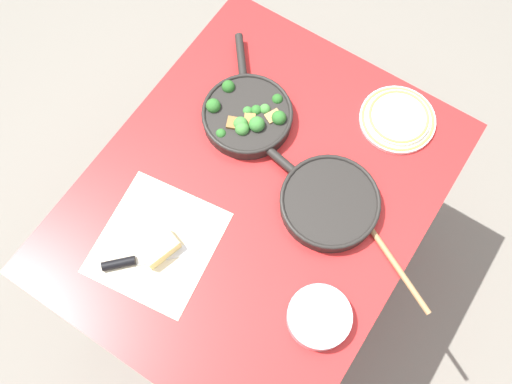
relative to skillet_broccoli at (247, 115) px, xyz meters
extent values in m
plane|color=slate|center=(0.18, 0.15, -0.75)|extent=(14.00, 14.00, 0.00)
cube|color=red|center=(0.18, 0.15, -0.04)|extent=(1.08, 0.86, 0.03)
cylinder|color=#BCBCC1|center=(-0.30, -0.23, -0.40)|extent=(0.05, 0.05, 0.69)
cylinder|color=#BCBCC1|center=(0.66, -0.23, -0.40)|extent=(0.05, 0.05, 0.69)
cylinder|color=#BCBCC1|center=(-0.30, 0.52, -0.40)|extent=(0.05, 0.05, 0.69)
cylinder|color=black|center=(0.00, 0.00, -0.01)|extent=(0.25, 0.25, 0.04)
torus|color=black|center=(0.00, 0.00, 0.01)|extent=(0.26, 0.26, 0.01)
cylinder|color=black|center=(-0.15, -0.12, 0.00)|extent=(0.13, 0.11, 0.02)
cylinder|color=#245B1C|center=(-0.02, 0.02, -0.01)|extent=(0.01, 0.01, 0.02)
sphere|color=#2D6B28|center=(-0.02, 0.02, 0.01)|extent=(0.03, 0.03, 0.03)
cylinder|color=#357027|center=(0.04, 0.01, -0.01)|extent=(0.01, 0.01, 0.02)
sphere|color=#428438|center=(0.04, 0.01, 0.02)|extent=(0.04, 0.04, 0.04)
cylinder|color=#357027|center=(0.05, 0.02, -0.01)|extent=(0.01, 0.01, 0.02)
sphere|color=#428438|center=(0.05, 0.02, 0.02)|extent=(0.04, 0.04, 0.04)
cylinder|color=#245B1C|center=(0.04, -0.09, -0.01)|extent=(0.01, 0.01, 0.02)
sphere|color=#2D6B28|center=(0.04, -0.09, 0.02)|extent=(0.04, 0.04, 0.04)
cylinder|color=#205218|center=(-0.08, 0.05, -0.01)|extent=(0.01, 0.01, 0.02)
sphere|color=#286023|center=(-0.08, 0.05, 0.01)|extent=(0.03, 0.03, 0.03)
cylinder|color=#205218|center=(-0.04, -0.09, -0.01)|extent=(0.01, 0.01, 0.02)
sphere|color=#286023|center=(-0.04, -0.09, 0.02)|extent=(0.04, 0.04, 0.04)
cylinder|color=#357027|center=(-0.04, 0.04, -0.01)|extent=(0.01, 0.01, 0.02)
sphere|color=#428438|center=(-0.04, 0.04, 0.01)|extent=(0.03, 0.03, 0.03)
cylinder|color=#245B1C|center=(0.09, -0.02, -0.01)|extent=(0.01, 0.01, 0.02)
sphere|color=#2D6B28|center=(0.09, -0.02, 0.01)|extent=(0.03, 0.03, 0.03)
cylinder|color=#2C6823|center=(0.02, 0.05, -0.01)|extent=(0.02, 0.02, 0.02)
sphere|color=#387A33|center=(0.02, 0.05, 0.02)|extent=(0.04, 0.04, 0.04)
cylinder|color=#245B1C|center=(-0.03, 0.08, -0.01)|extent=(0.01, 0.01, 0.02)
sphere|color=#2D6B28|center=(-0.03, 0.08, 0.02)|extent=(0.04, 0.04, 0.04)
cylinder|color=#2C6823|center=(-0.01, 0.00, -0.01)|extent=(0.01, 0.01, 0.02)
sphere|color=#387A33|center=(-0.01, 0.00, 0.01)|extent=(0.03, 0.03, 0.03)
cube|color=#AD7F4C|center=(-0.03, 0.00, -0.01)|extent=(0.03, 0.04, 0.02)
cube|color=#AD7F4C|center=(-0.03, 0.07, 0.00)|extent=(0.05, 0.05, 0.04)
cube|color=olive|center=(0.00, 0.00, 0.00)|extent=(0.03, 0.04, 0.03)
cube|color=olive|center=(0.05, -0.01, 0.00)|extent=(0.05, 0.06, 0.04)
cube|color=#9E703D|center=(0.02, 0.02, 0.00)|extent=(0.05, 0.05, 0.03)
cylinder|color=black|center=(0.10, 0.33, -0.01)|extent=(0.26, 0.26, 0.04)
torus|color=black|center=(0.10, 0.33, 0.01)|extent=(0.27, 0.27, 0.01)
cylinder|color=black|center=(0.07, 0.14, 0.00)|extent=(0.04, 0.11, 0.02)
cylinder|color=#EAD170|center=(0.10, 0.33, -0.01)|extent=(0.21, 0.21, 0.02)
cylinder|color=#A87A4C|center=(0.14, 0.53, -0.02)|extent=(0.16, 0.30, 0.02)
ellipsoid|color=#A87A4C|center=(0.06, 0.37, -0.02)|extent=(0.06, 0.08, 0.02)
cube|color=beige|center=(0.43, 0.01, -0.03)|extent=(0.35, 0.33, 0.00)
cube|color=silver|center=(0.44, 0.05, -0.02)|extent=(0.14, 0.13, 0.01)
cylinder|color=black|center=(0.53, -0.04, -0.02)|extent=(0.08, 0.08, 0.02)
cube|color=#EFD67A|center=(0.44, 0.02, -0.01)|extent=(0.11, 0.09, 0.04)
cylinder|color=white|center=(-0.23, 0.36, -0.02)|extent=(0.22, 0.22, 0.01)
torus|color=gold|center=(-0.23, 0.36, -0.02)|extent=(0.21, 0.21, 0.01)
cylinder|color=white|center=(-0.23, 0.36, -0.01)|extent=(0.18, 0.18, 0.01)
torus|color=gold|center=(-0.23, 0.36, 0.00)|extent=(0.17, 0.17, 0.01)
cylinder|color=#B7B7BC|center=(0.37, 0.46, -0.01)|extent=(0.16, 0.16, 0.04)
camera|label=1|loc=(0.65, 0.46, 1.40)|focal=40.00mm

